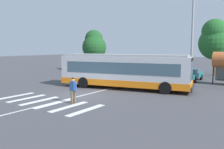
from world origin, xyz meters
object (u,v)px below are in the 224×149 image
parked_car_blue (146,71)px  twin_arm_street_lamp (193,21)px  parked_car_teal (190,74)px  background_tree_right (215,40)px  pedestrian_crossing_street (73,89)px  parked_car_charcoal (112,69)px  parked_car_champagne (126,70)px  parked_car_white (168,72)px  background_tree_left (94,45)px  city_transit_bus (124,71)px

parked_car_blue → twin_arm_street_lamp: 8.48m
parked_car_teal → background_tree_right: size_ratio=0.62×
pedestrian_crossing_street → parked_car_charcoal: size_ratio=0.37×
parked_car_champagne → parked_car_blue: 2.87m
parked_car_charcoal → parked_car_white: bearing=-3.2°
parked_car_charcoal → parked_car_white: same height
pedestrian_crossing_street → background_tree_left: bearing=125.1°
pedestrian_crossing_street → parked_car_teal: (3.21, 15.05, -0.20)m
parked_car_charcoal → twin_arm_street_lamp: size_ratio=0.45×
background_tree_left → parked_car_blue: bearing=-12.7°
background_tree_left → background_tree_right: (16.30, 4.61, 0.58)m
parked_car_charcoal → twin_arm_street_lamp: 13.04m
parked_car_white → background_tree_left: background_tree_left is taller
city_transit_bus → parked_car_teal: bearing=67.8°
background_tree_right → pedestrian_crossing_street: bearing=-101.2°
city_transit_bus → parked_car_charcoal: 11.50m
parked_car_teal → parked_car_white: bearing=-179.8°
parked_car_blue → background_tree_right: (6.43, 6.83, 3.87)m
parked_car_champagne → parked_car_charcoal: bearing=165.2°
twin_arm_street_lamp → parked_car_white: bearing=145.0°
city_transit_bus → parked_car_champagne: size_ratio=2.60×
parked_car_teal → background_tree_left: bearing=172.4°
parked_car_white → parked_car_teal: 2.61m
pedestrian_crossing_street → parked_car_champagne: 15.65m
parked_car_champagne → background_tree_left: bearing=162.2°
twin_arm_street_lamp → background_tree_right: size_ratio=1.41×
parked_car_blue → parked_car_teal: size_ratio=1.00×
parked_car_teal → background_tree_right: (1.08, 6.64, 3.87)m
parked_car_charcoal → parked_car_white: (8.16, -0.46, 0.00)m
parked_car_charcoal → background_tree_right: (11.85, 6.18, 3.87)m
parked_car_champagne → background_tree_left: size_ratio=0.73×
parked_car_blue → parked_car_teal: (5.35, 0.20, 0.00)m
parked_car_champagne → parked_car_teal: (8.22, 0.22, 0.00)m
twin_arm_street_lamp → background_tree_left: 16.67m
pedestrian_crossing_street → parked_car_white: 15.06m
city_transit_bus → parked_car_champagne: bearing=120.5°
parked_car_champagne → twin_arm_street_lamp: 10.71m
parked_car_white → twin_arm_street_lamp: size_ratio=0.44×
parked_car_white → background_tree_left: bearing=170.9°
background_tree_right → city_transit_bus: bearing=-106.7°
city_transit_bus → parked_car_charcoal: city_transit_bus is taller
parked_car_champagne → twin_arm_street_lamp: bearing=-13.3°
parked_car_charcoal → background_tree_left: background_tree_left is taller
parked_car_blue → twin_arm_street_lamp: bearing=-19.4°
parked_car_charcoal → background_tree_left: size_ratio=0.73×
pedestrian_crossing_street → parked_car_champagne: bearing=108.6°
parked_car_teal → background_tree_right: bearing=80.7°
pedestrian_crossing_street → parked_car_teal: bearing=77.9°
parked_car_champagne → background_tree_right: size_ratio=0.63×
parked_car_charcoal → city_transit_bus: bearing=-50.2°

